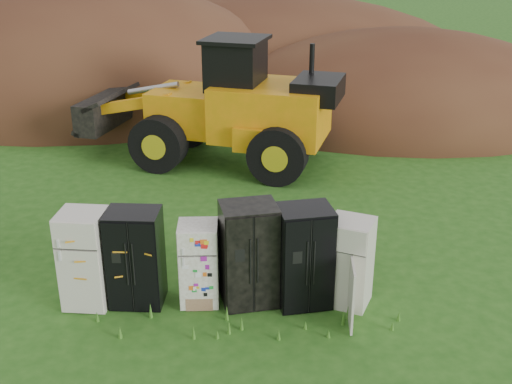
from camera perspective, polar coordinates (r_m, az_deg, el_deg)
ground at (r=12.12m, az=-2.78°, el=-9.68°), size 120.00×120.00×0.00m
fridge_leftmost at (r=12.03m, az=-14.93°, el=-5.75°), size 0.87×0.84×1.83m
fridge_black_side at (r=11.87m, az=-10.65°, el=-5.76°), size 0.99×0.80×1.82m
fridge_sticker at (r=11.76m, az=-5.09°, el=-6.36°), size 0.73×0.68×1.58m
fridge_dark_mid at (r=11.65m, az=-0.62°, el=-5.57°), size 1.14×1.00×1.94m
fridge_black_right at (r=11.66m, az=4.30°, el=-5.72°), size 1.09×0.96×1.90m
fridge_open_door at (r=11.79m, az=8.31°, el=-6.20°), size 0.97×0.94×1.68m
wheel_loader at (r=18.57m, az=-4.48°, el=8.12°), size 8.06×4.99×3.63m
dirt_mound_right at (r=24.46m, az=12.72°, el=6.84°), size 13.47×9.88×6.15m
dirt_mound_left at (r=27.23m, az=-14.95°, el=8.24°), size 17.08×12.81×9.24m
dirt_mound_back at (r=29.71m, az=0.89°, el=10.18°), size 19.42×12.94×7.33m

